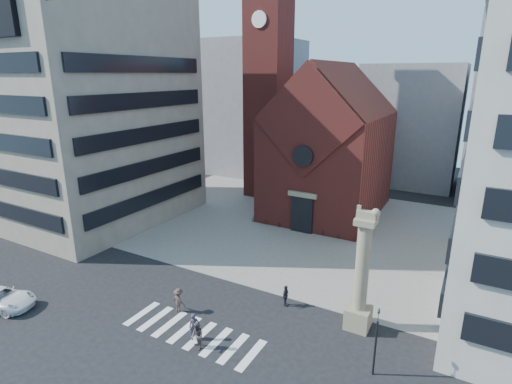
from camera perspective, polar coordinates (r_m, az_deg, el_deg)
ground at (r=30.78m, az=-6.36°, el=-16.18°), size 120.00×120.00×0.00m
piazza at (r=45.84m, az=7.53°, el=-4.81°), size 46.00×30.00×0.05m
zebra_crossing at (r=28.54m, az=-9.09°, el=-19.22°), size 10.20×3.20×0.01m
church at (r=49.18m, az=10.52°, el=6.17°), size 12.00×16.65×18.00m
campanile at (r=55.08m, az=1.77°, el=15.63°), size 5.50×5.50×31.20m
building_left at (r=50.19m, az=-23.15°, el=11.14°), size 18.00×20.00×26.00m
bg_block_left at (r=70.64m, az=-1.03°, el=11.98°), size 16.00×14.00×22.00m
bg_block_mid at (r=66.97m, az=21.18°, el=8.92°), size 14.00×12.00×18.00m
lion_column at (r=27.77m, az=14.79°, el=-12.28°), size 1.63×1.60×8.68m
traffic_light at (r=24.71m, az=16.76°, el=-19.62°), size 0.13×0.16×4.30m
white_car at (r=35.73m, az=-32.75°, el=-12.68°), size 5.67×3.78×1.45m
pedestrian_0 at (r=27.45m, az=-8.83°, el=-18.50°), size 0.78×0.77×1.82m
pedestrian_1 at (r=26.65m, az=-8.41°, el=-19.69°), size 1.11×1.04×1.82m
pedestrian_2 at (r=30.58m, az=4.25°, el=-14.56°), size 0.43×0.97×1.63m
pedestrian_3 at (r=30.33m, az=-10.97°, el=-14.92°), size 1.29×0.91×1.82m
scooter_0 at (r=46.77m, az=-0.04°, el=-3.64°), size 0.68×1.60×0.82m
scooter_1 at (r=46.00m, az=1.81°, el=-3.95°), size 0.56×1.54×0.91m
scooter_2 at (r=45.31m, az=3.73°, el=-4.36°), size 0.68×1.60×0.82m
scooter_3 at (r=44.64m, az=5.71°, el=-4.67°), size 0.56×1.54×0.91m
scooter_4 at (r=44.07m, az=7.74°, el=-5.10°), size 0.68×1.60×0.82m
scooter_5 at (r=43.51m, az=9.84°, el=-5.42°), size 0.56×1.54×0.91m
scooter_6 at (r=43.06m, az=11.98°, el=-5.85°), size 0.68×1.60×0.82m
scooter_7 at (r=42.63m, az=14.17°, el=-6.17°), size 0.56×1.54×0.91m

